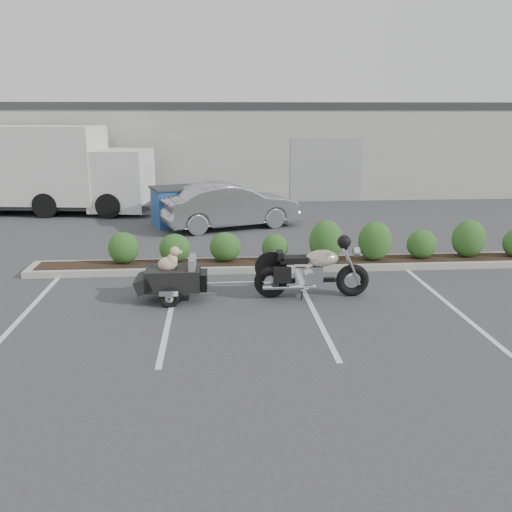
{
  "coord_description": "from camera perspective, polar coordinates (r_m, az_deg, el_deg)",
  "views": [
    {
      "loc": [
        -0.62,
        -10.29,
        3.66
      ],
      "look_at": [
        0.2,
        0.51,
        0.75
      ],
      "focal_mm": 38.0,
      "sensor_mm": 36.0,
      "label": 1
    }
  ],
  "objects": [
    {
      "name": "pet_trailer",
      "position": [
        10.84,
        -8.78,
        -2.25
      ],
      "size": [
        1.87,
        1.04,
        1.12
      ],
      "rotation": [
        0.0,
        0.0,
        -0.02
      ],
      "color": "black",
      "rests_on": "ground"
    },
    {
      "name": "dumpster",
      "position": [
        18.08,
        -7.76,
        5.29
      ],
      "size": [
        2.25,
        1.87,
        1.27
      ],
      "rotation": [
        0.0,
        0.0,
        0.33
      ],
      "color": "navy",
      "rests_on": "ground"
    },
    {
      "name": "planter_kerb",
      "position": [
        13.09,
        2.92,
        -0.87
      ],
      "size": [
        12.0,
        1.0,
        0.15
      ],
      "primitive_type": "cube",
      "color": "#9E9E93",
      "rests_on": "ground"
    },
    {
      "name": "delivery_truck",
      "position": [
        21.32,
        -19.98,
        8.34
      ],
      "size": [
        7.08,
        3.11,
        3.14
      ],
      "rotation": [
        0.0,
        0.0,
        -0.13
      ],
      "color": "silver",
      "rests_on": "ground"
    },
    {
      "name": "building",
      "position": [
        27.35,
        -3.1,
        11.52
      ],
      "size": [
        26.0,
        10.0,
        4.0
      ],
      "primitive_type": "cube",
      "color": "#9EA099",
      "rests_on": "ground"
    },
    {
      "name": "ground",
      "position": [
        10.94,
        -0.87,
        -4.51
      ],
      "size": [
        90.0,
        90.0,
        0.0
      ],
      "primitive_type": "plane",
      "color": "#38383A",
      "rests_on": "ground"
    },
    {
      "name": "motorcycle",
      "position": [
        10.93,
        5.9,
        -1.63
      ],
      "size": [
        2.35,
        0.79,
        1.35
      ],
      "rotation": [
        0.0,
        0.0,
        -0.02
      ],
      "color": "black",
      "rests_on": "ground"
    },
    {
      "name": "sedan",
      "position": [
        17.45,
        -2.71,
        5.33
      ],
      "size": [
        4.65,
        2.88,
        1.45
      ],
      "primitive_type": "imported",
      "rotation": [
        0.0,
        0.0,
        1.9
      ],
      "color": "#A1A1A8",
      "rests_on": "ground"
    }
  ]
}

